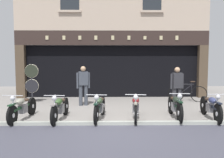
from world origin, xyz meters
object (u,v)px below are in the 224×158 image
at_px(motorcycle_left, 60,107).
at_px(advert_board_near, 154,63).
at_px(motorcycle_center_left, 100,107).
at_px(motorcycle_far_left, 22,107).
at_px(tyre_sign_pole, 32,79).
at_px(motorcycle_center, 136,106).
at_px(shopkeeper_center, 177,86).
at_px(leaning_bicycle, 187,93).
at_px(salesman_left, 83,84).
at_px(motorcycle_right, 211,106).
at_px(motorcycle_center_right, 175,106).

height_order(motorcycle_left, advert_board_near, advert_board_near).
height_order(motorcycle_center_left, advert_board_near, advert_board_near).
relative_size(motorcycle_far_left, tyre_sign_pole, 1.19).
height_order(motorcycle_center, shopkeeper_center, shopkeeper_center).
xyz_separation_m(motorcycle_far_left, motorcycle_center_left, (2.47, 0.04, 0.01)).
bearing_deg(tyre_sign_pole, leaning_bicycle, 1.33).
bearing_deg(motorcycle_left, motorcycle_center, -173.79).
xyz_separation_m(motorcycle_center, salesman_left, (-1.92, 2.33, 0.49)).
xyz_separation_m(motorcycle_center_left, tyre_sign_pole, (-3.10, 3.05, 0.63)).
bearing_deg(leaning_bicycle, salesman_left, 113.35).
distance_m(motorcycle_right, tyre_sign_pole, 7.40).
relative_size(motorcycle_left, advert_board_near, 1.85).
relative_size(tyre_sign_pole, leaning_bicycle, 1.00).
bearing_deg(motorcycle_center_left, salesman_left, -65.44).
distance_m(motorcycle_center_right, leaning_bicycle, 3.44).
distance_m(motorcycle_center_right, advert_board_near, 4.76).
distance_m(motorcycle_left, motorcycle_center_left, 1.26).
bearing_deg(motorcycle_left, shopkeeper_center, -152.87).
bearing_deg(tyre_sign_pole, motorcycle_far_left, -78.51).
relative_size(motorcycle_left, motorcycle_center_left, 0.98).
distance_m(motorcycle_center, salesman_left, 3.07).
bearing_deg(motorcycle_center_left, motorcycle_left, 10.09).
height_order(motorcycle_right, salesman_left, salesman_left).
distance_m(motorcycle_left, advert_board_near, 6.25).
height_order(motorcycle_center_right, leaning_bicycle, leaning_bicycle).
distance_m(motorcycle_center, shopkeeper_center, 2.54).
xyz_separation_m(motorcycle_center_left, salesman_left, (-0.76, 2.35, 0.49)).
relative_size(motorcycle_right, shopkeeper_center, 1.24).
bearing_deg(motorcycle_center_left, motorcycle_center, -172.52).
height_order(motorcycle_left, shopkeeper_center, shopkeeper_center).
relative_size(motorcycle_left, motorcycle_right, 1.00).
relative_size(motorcycle_center_left, shopkeeper_center, 1.25).
xyz_separation_m(motorcycle_center_left, leaning_bicycle, (3.88, 3.21, -0.03)).
distance_m(salesman_left, tyre_sign_pole, 2.45).
distance_m(motorcycle_far_left, motorcycle_left, 1.21).
bearing_deg(motorcycle_center_right, motorcycle_right, 178.01).
relative_size(motorcycle_center, motorcycle_right, 1.02).
bearing_deg(motorcycle_right, motorcycle_left, 4.75).
relative_size(salesman_left, shopkeeper_center, 1.01).
bearing_deg(motorcycle_far_left, motorcycle_left, -176.10).
bearing_deg(motorcycle_center_right, leaning_bicycle, -111.04).
xyz_separation_m(motorcycle_right, shopkeeper_center, (-0.62, 1.76, 0.48)).
height_order(shopkeeper_center, tyre_sign_pole, tyre_sign_pole).
relative_size(motorcycle_far_left, motorcycle_center_right, 1.00).
bearing_deg(motorcycle_center, tyre_sign_pole, -28.97).
relative_size(shopkeeper_center, leaning_bicycle, 0.95).
xyz_separation_m(motorcycle_center_left, motorcycle_right, (3.60, -0.03, 0.00)).
xyz_separation_m(motorcycle_left, motorcycle_center, (2.43, 0.09, 0.01)).
xyz_separation_m(salesman_left, leaning_bicycle, (4.64, 0.86, -0.52)).
bearing_deg(leaning_bicycle, shopkeeper_center, 161.40).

